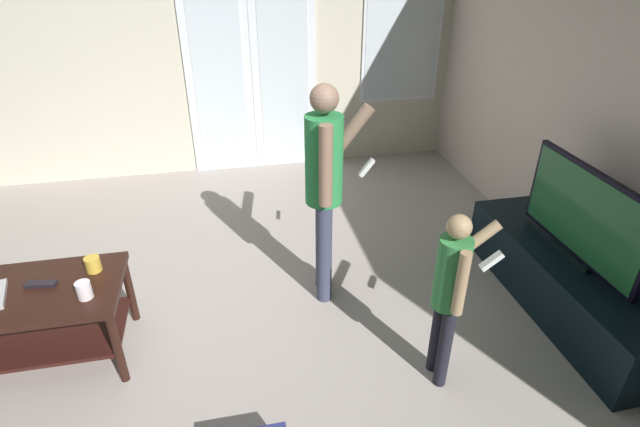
# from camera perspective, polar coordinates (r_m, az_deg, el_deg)

# --- Properties ---
(ground_plane) EXTENTS (5.79, 5.43, 0.02)m
(ground_plane) POSITION_cam_1_polar(r_m,az_deg,el_deg) (3.36, -15.06, -13.99)
(ground_plane) COLOR #AB9E99
(wall_back_with_doors) EXTENTS (5.79, 0.09, 2.66)m
(wall_back_with_doors) POSITION_cam_1_polar(r_m,az_deg,el_deg) (5.24, -14.79, 18.12)
(wall_back_with_doors) COLOR beige
(wall_back_with_doors) RESTS_ON ground_plane
(wall_right_plain) EXTENTS (0.06, 5.43, 2.63)m
(wall_right_plain) POSITION_cam_1_polar(r_m,az_deg,el_deg) (3.64, 33.10, 9.95)
(wall_right_plain) COLOR beige
(wall_right_plain) RESTS_ON ground_plane
(coffee_table) EXTENTS (1.08, 0.60, 0.52)m
(coffee_table) POSITION_cam_1_polar(r_m,az_deg,el_deg) (3.32, -30.79, -9.66)
(coffee_table) COLOR black
(coffee_table) RESTS_ON ground_plane
(tv_stand) EXTENTS (0.50, 1.70, 0.40)m
(tv_stand) POSITION_cam_1_polar(r_m,az_deg,el_deg) (3.75, 26.42, -7.17)
(tv_stand) COLOR black
(tv_stand) RESTS_ON ground_plane
(flat_screen_tv) EXTENTS (0.08, 1.06, 0.62)m
(flat_screen_tv) POSITION_cam_1_polar(r_m,az_deg,el_deg) (3.49, 28.24, -0.23)
(flat_screen_tv) COLOR black
(flat_screen_tv) RESTS_ON tv_stand
(person_adult) EXTENTS (0.49, 0.41, 1.51)m
(person_adult) POSITION_cam_1_polar(r_m,az_deg,el_deg) (3.14, 0.62, 4.07)
(person_adult) COLOR #3C405A
(person_adult) RESTS_ON ground_plane
(person_child) EXTENTS (0.43, 0.29, 1.08)m
(person_child) POSITION_cam_1_polar(r_m,az_deg,el_deg) (2.69, 14.96, -8.20)
(person_child) COLOR black
(person_child) RESTS_ON ground_plane
(cup_near_edge) EXTENTS (0.08, 0.08, 0.10)m
(cup_near_edge) POSITION_cam_1_polar(r_m,az_deg,el_deg) (3.00, -25.67, -8.01)
(cup_near_edge) COLOR white
(cup_near_edge) RESTS_ON coffee_table
(cup_by_laptop) EXTENTS (0.09, 0.09, 0.09)m
(cup_by_laptop) POSITION_cam_1_polar(r_m,az_deg,el_deg) (3.21, -24.81, -5.35)
(cup_by_laptop) COLOR gold
(cup_by_laptop) RESTS_ON coffee_table
(tv_remote_black) EXTENTS (0.18, 0.07, 0.02)m
(tv_remote_black) POSITION_cam_1_polar(r_m,az_deg,el_deg) (3.23, -29.64, -7.13)
(tv_remote_black) COLOR black
(tv_remote_black) RESTS_ON coffee_table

